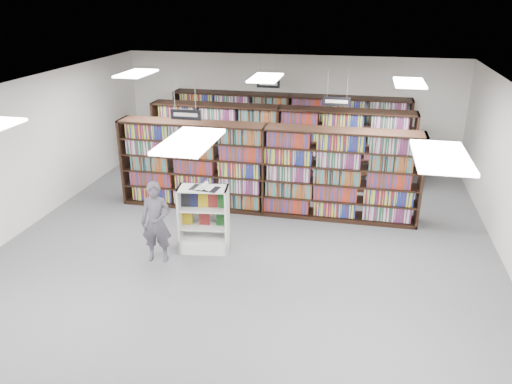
% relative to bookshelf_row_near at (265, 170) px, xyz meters
% --- Properties ---
extents(floor, '(12.00, 12.00, 0.00)m').
position_rel_bookshelf_row_near_xyz_m(floor, '(0.00, -2.00, -1.05)').
color(floor, '#5B5B61').
rests_on(floor, ground).
extents(ceiling, '(10.00, 12.00, 0.10)m').
position_rel_bookshelf_row_near_xyz_m(ceiling, '(0.00, -2.00, 2.15)').
color(ceiling, white).
rests_on(ceiling, wall_back).
extents(wall_back, '(10.00, 0.10, 3.20)m').
position_rel_bookshelf_row_near_xyz_m(wall_back, '(0.00, 4.00, 0.55)').
color(wall_back, white).
rests_on(wall_back, ground).
extents(wall_left, '(0.10, 12.00, 3.20)m').
position_rel_bookshelf_row_near_xyz_m(wall_left, '(-5.00, -2.00, 0.55)').
color(wall_left, white).
rests_on(wall_left, ground).
extents(bookshelf_row_near, '(7.00, 0.60, 2.10)m').
position_rel_bookshelf_row_near_xyz_m(bookshelf_row_near, '(0.00, 0.00, 0.00)').
color(bookshelf_row_near, black).
rests_on(bookshelf_row_near, floor).
extents(bookshelf_row_mid, '(7.00, 0.60, 2.10)m').
position_rel_bookshelf_row_near_xyz_m(bookshelf_row_mid, '(0.00, 2.00, 0.00)').
color(bookshelf_row_mid, black).
rests_on(bookshelf_row_mid, floor).
extents(bookshelf_row_far, '(7.00, 0.60, 2.10)m').
position_rel_bookshelf_row_near_xyz_m(bookshelf_row_far, '(0.00, 3.70, 0.00)').
color(bookshelf_row_far, black).
rests_on(bookshelf_row_far, floor).
extents(aisle_sign_left, '(0.65, 0.02, 0.80)m').
position_rel_bookshelf_row_near_xyz_m(aisle_sign_left, '(-1.50, -1.00, 1.48)').
color(aisle_sign_left, '#B2B2B7').
rests_on(aisle_sign_left, ceiling).
extents(aisle_sign_right, '(0.65, 0.02, 0.80)m').
position_rel_bookshelf_row_near_xyz_m(aisle_sign_right, '(1.50, 1.00, 1.48)').
color(aisle_sign_right, '#B2B2B7').
rests_on(aisle_sign_right, ceiling).
extents(aisle_sign_center, '(0.65, 0.02, 0.80)m').
position_rel_bookshelf_row_near_xyz_m(aisle_sign_center, '(-0.50, 3.00, 1.48)').
color(aisle_sign_center, '#B2B2B7').
rests_on(aisle_sign_center, ceiling).
extents(troffer_front_center, '(0.60, 1.20, 0.04)m').
position_rel_bookshelf_row_near_xyz_m(troffer_front_center, '(0.00, -5.00, 2.11)').
color(troffer_front_center, white).
rests_on(troffer_front_center, ceiling).
extents(troffer_front_right, '(0.60, 1.20, 0.04)m').
position_rel_bookshelf_row_near_xyz_m(troffer_front_right, '(3.00, -5.00, 2.11)').
color(troffer_front_right, white).
rests_on(troffer_front_right, ceiling).
extents(troffer_back_left, '(0.60, 1.20, 0.04)m').
position_rel_bookshelf_row_near_xyz_m(troffer_back_left, '(-3.00, 0.00, 2.11)').
color(troffer_back_left, white).
rests_on(troffer_back_left, ceiling).
extents(troffer_back_center, '(0.60, 1.20, 0.04)m').
position_rel_bookshelf_row_near_xyz_m(troffer_back_center, '(0.00, 0.00, 2.11)').
color(troffer_back_center, white).
rests_on(troffer_back_center, ceiling).
extents(troffer_back_right, '(0.60, 1.20, 0.04)m').
position_rel_bookshelf_row_near_xyz_m(troffer_back_right, '(3.00, 0.00, 2.11)').
color(troffer_back_right, white).
rests_on(troffer_back_right, ceiling).
extents(endcap_display, '(1.03, 0.61, 1.37)m').
position_rel_bookshelf_row_near_xyz_m(endcap_display, '(-0.82, -2.10, -0.58)').
color(endcap_display, silver).
rests_on(endcap_display, floor).
extents(open_book, '(0.57, 0.37, 0.12)m').
position_rel_bookshelf_row_near_xyz_m(open_book, '(-0.77, -2.18, 0.35)').
color(open_book, black).
rests_on(open_book, endcap_display).
extents(shopper, '(0.64, 0.46, 1.62)m').
position_rel_bookshelf_row_near_xyz_m(shopper, '(-1.59, -2.70, -0.24)').
color(shopper, '#514C57').
rests_on(shopper, floor).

